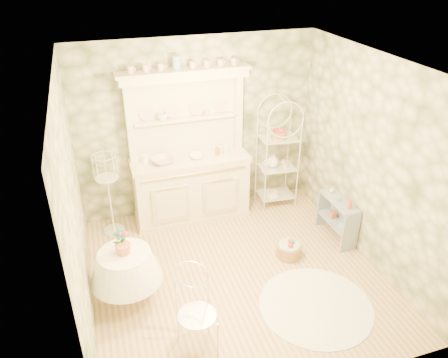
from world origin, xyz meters
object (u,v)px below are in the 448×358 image
object	(u,v)px
bakers_rack	(278,150)
round_table	(128,281)
kitchen_dresser	(190,150)
side_shelf	(337,218)
floor_basket	(289,250)
birdcage_stand	(109,191)
cafe_chair	(197,314)

from	to	relation	value
bakers_rack	round_table	world-z (taller)	bakers_rack
bakers_rack	kitchen_dresser	bearing A→B (deg)	-176.33
kitchen_dresser	side_shelf	bearing A→B (deg)	-32.64
kitchen_dresser	bakers_rack	distance (m)	1.42
side_shelf	floor_basket	bearing A→B (deg)	-170.02
floor_basket	kitchen_dresser	bearing A→B (deg)	125.99
floor_basket	birdcage_stand	bearing A→B (deg)	149.27
kitchen_dresser	round_table	xyz separation A→B (m)	(-1.17, -1.58, -0.84)
side_shelf	round_table	xyz separation A→B (m)	(-3.03, -0.39, -0.02)
bakers_rack	side_shelf	bearing A→B (deg)	-63.95
birdcage_stand	side_shelf	bearing A→B (deg)	-20.02
cafe_chair	bakers_rack	bearing A→B (deg)	75.88
cafe_chair	birdcage_stand	world-z (taller)	birdcage_stand
kitchen_dresser	cafe_chair	distance (m)	2.64
kitchen_dresser	floor_basket	world-z (taller)	kitchen_dresser
side_shelf	cafe_chair	size ratio (longest dim) A/B	0.80
kitchen_dresser	floor_basket	size ratio (longest dim) A/B	6.89
round_table	birdcage_stand	distance (m)	1.56
bakers_rack	cafe_chair	size ratio (longest dim) A/B	1.99
birdcage_stand	floor_basket	world-z (taller)	birdcage_stand
side_shelf	round_table	size ratio (longest dim) A/B	1.25
round_table	floor_basket	bearing A→B (deg)	4.93
side_shelf	round_table	distance (m)	3.05
round_table	floor_basket	distance (m)	2.20
birdcage_stand	cafe_chair	bearing A→B (deg)	-74.96
bakers_rack	round_table	xyz separation A→B (m)	(-2.58, -1.55, -0.64)
round_table	birdcage_stand	bearing A→B (deg)	91.64
birdcage_stand	floor_basket	size ratio (longest dim) A/B	4.20
kitchen_dresser	cafe_chair	bearing A→B (deg)	-102.75
birdcage_stand	round_table	bearing A→B (deg)	-88.36
kitchen_dresser	floor_basket	bearing A→B (deg)	-54.01
kitchen_dresser	round_table	distance (m)	2.14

